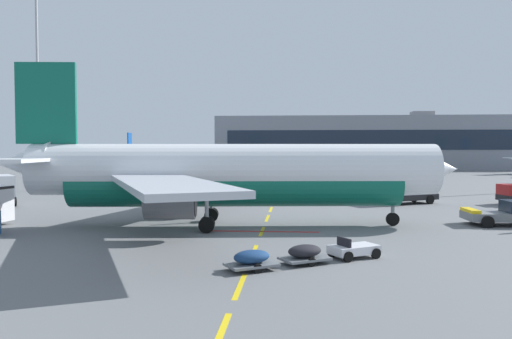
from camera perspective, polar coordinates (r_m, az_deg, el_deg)
The scene contains 9 objects.
ground at distance 56.84m, azimuth 24.77°, elevation -3.74°, with size 400.00×400.00×0.00m, color slate.
apron_paint_markings at distance 51.40m, azimuth 1.87°, elevation -4.14°, with size 8.00×95.99×0.01m.
airliner_foreground at distance 37.54m, azimuth -3.21°, elevation -0.51°, with size 34.82×34.44×12.20m.
pushback_tug at distance 42.88m, azimuth 26.86°, elevation -4.49°, with size 6.07×3.32×2.08m.
airliner_mid_left at distance 119.58m, azimuth -15.46°, elevation 1.02°, with size 27.89×28.12×9.85m.
ground_power_truck at distance 55.35m, azimuth 16.86°, elevation -2.07°, with size 7.28×5.50×3.14m.
baggage_train at distance 25.84m, azimuth 5.63°, elevation -9.51°, with size 8.11×5.72×1.14m.
apron_light_mast_near at distance 76.34m, azimuth -23.65°, elevation 11.08°, with size 1.80×1.80×28.89m.
terminal_satellite at distance 150.89m, azimuth 13.30°, elevation 2.96°, with size 91.18×20.63×16.64m.
Camera 1 is at (20.33, -13.01, 5.84)m, focal length 35.12 mm.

